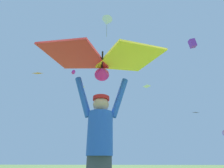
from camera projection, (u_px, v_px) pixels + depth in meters
name	position (u px, v px, depth m)	size (l,w,h in m)	color
kite_flyer_person	(100.00, 146.00, 2.11)	(0.81, 0.40, 1.92)	#424751
held_stunt_kite	(102.00, 60.00, 2.57)	(1.98, 1.21, 0.42)	black
distant_kite_orange_low_right	(38.00, 73.00, 19.25)	(1.23, 1.17, 0.54)	orange
distant_kite_black_mid_left	(196.00, 112.00, 20.44)	(0.74, 0.71, 0.31)	black
distant_kite_yellow_high_left	(82.00, 87.00, 28.25)	(1.05, 1.04, 0.26)	yellow
distant_kite_purple_overhead_distant	(192.00, 43.00, 17.19)	(0.73, 0.69, 1.01)	purple
distant_kite_magenta_mid_right	(73.00, 72.00, 30.68)	(0.54, 0.69, 0.87)	#DB2393
distant_kite_white_high_right	(107.00, 22.00, 15.11)	(1.37, 1.38, 2.21)	white
distant_kite_white_far_center	(147.00, 86.00, 22.77)	(0.87, 0.87, 0.14)	white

